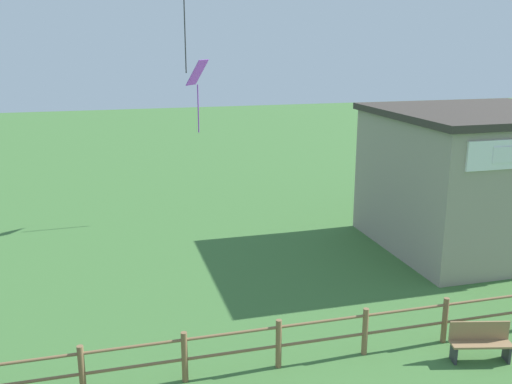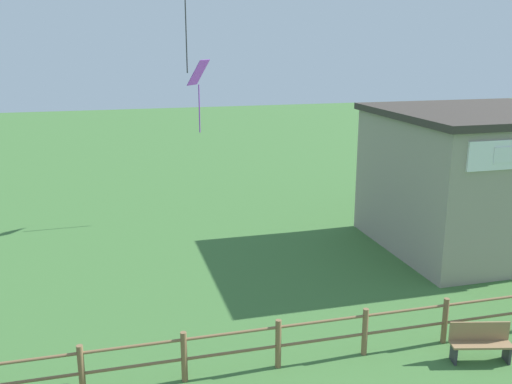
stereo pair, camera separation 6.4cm
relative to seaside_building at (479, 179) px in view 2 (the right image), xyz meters
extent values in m
cylinder|color=brown|center=(-13.92, -6.09, -1.94)|extent=(0.14, 0.14, 1.21)
cylinder|color=brown|center=(-11.72, -6.09, -1.94)|extent=(0.14, 0.14, 1.21)
cylinder|color=brown|center=(-9.53, -6.09, -1.94)|extent=(0.14, 0.14, 1.21)
cylinder|color=brown|center=(-7.34, -6.09, -1.94)|extent=(0.14, 0.14, 1.21)
cylinder|color=brown|center=(-5.15, -6.09, -1.94)|extent=(0.14, 0.14, 1.21)
cylinder|color=brown|center=(-9.53, -6.09, -1.52)|extent=(17.52, 0.07, 0.07)
cylinder|color=brown|center=(-9.53, -6.09, -2.00)|extent=(17.52, 0.07, 0.07)
cube|color=gray|center=(0.00, 0.01, -0.13)|extent=(6.79, 6.36, 4.82)
cube|color=#38332D|center=(0.00, 0.01, 2.40)|extent=(7.09, 6.66, 0.24)
cube|color=olive|center=(-4.82, -7.11, -2.10)|extent=(1.49, 0.73, 0.05)
cube|color=olive|center=(-4.77, -6.93, -1.84)|extent=(1.40, 0.39, 0.47)
cube|color=#2D2D33|center=(-5.44, -6.95, -2.33)|extent=(0.14, 0.36, 0.42)
cube|color=#2D2D33|center=(-4.20, -7.26, -2.33)|extent=(0.14, 0.36, 0.42)
cube|color=purple|center=(-9.23, 6.22, 3.61)|extent=(1.05, 1.09, 1.04)
cylinder|color=purple|center=(-9.23, 6.22, 2.13)|extent=(0.05, 0.05, 1.99)
cylinder|color=#2D2D33|center=(-9.74, 5.81, 5.11)|extent=(0.05, 0.05, 2.99)
camera|label=1|loc=(-13.16, -17.41, 4.85)|focal=40.00mm
camera|label=2|loc=(-13.10, -17.42, 4.85)|focal=40.00mm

